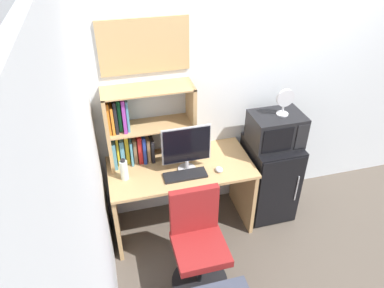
{
  "coord_description": "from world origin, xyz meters",
  "views": [
    {
      "loc": [
        -1.46,
        -2.9,
        2.8
      ],
      "look_at": [
        -0.79,
        -0.36,
        1.02
      ],
      "focal_mm": 33.64,
      "sensor_mm": 36.0,
      "label": 1
    }
  ],
  "objects": [
    {
      "name": "mini_fridge",
      "position": [
        0.05,
        -0.32,
        0.43
      ],
      "size": [
        0.47,
        0.55,
        0.85
      ],
      "color": "black",
      "rests_on": "ground_plane"
    },
    {
      "name": "keyboard",
      "position": [
        -0.88,
        -0.48,
        0.78
      ],
      "size": [
        0.38,
        0.14,
        0.02
      ],
      "primitive_type": "cube",
      "color": "black",
      "rests_on": "desk"
    },
    {
      "name": "desk_chair",
      "position": [
        -0.9,
        -0.98,
        0.41
      ],
      "size": [
        0.49,
        0.49,
        0.93
      ],
      "color": "black",
      "rests_on": "ground_plane"
    },
    {
      "name": "desk_fan",
      "position": [
        0.09,
        -0.33,
        1.31
      ],
      "size": [
        0.17,
        0.11,
        0.26
      ],
      "color": "silver",
      "rests_on": "microwave"
    },
    {
      "name": "wall_back",
      "position": [
        0.4,
        0.02,
        1.3
      ],
      "size": [
        6.4,
        0.04,
        2.6
      ],
      "primitive_type": "cube",
      "color": "silver",
      "rests_on": "ground_plane"
    },
    {
      "name": "water_bottle",
      "position": [
        -1.4,
        -0.38,
        0.86
      ],
      "size": [
        0.07,
        0.07,
        0.21
      ],
      "color": "silver",
      "rests_on": "desk"
    },
    {
      "name": "microwave",
      "position": [
        0.05,
        -0.32,
        1.01
      ],
      "size": [
        0.49,
        0.36,
        0.31
      ],
      "color": "black",
      "rests_on": "mini_fridge"
    },
    {
      "name": "hutch_bookshelf",
      "position": [
        -1.23,
        -0.13,
        1.11
      ],
      "size": [
        0.79,
        0.29,
        0.73
      ],
      "color": "tan",
      "rests_on": "desk"
    },
    {
      "name": "monitor",
      "position": [
        -0.84,
        -0.39,
        1.02
      ],
      "size": [
        0.44,
        0.16,
        0.45
      ],
      "color": "#B7B7BC",
      "rests_on": "desk"
    },
    {
      "name": "wall_left",
      "position": [
        -1.62,
        -1.6,
        1.3
      ],
      "size": [
        0.04,
        4.4,
        2.6
      ],
      "primitive_type": "cube",
      "color": "silver",
      "rests_on": "ground_plane"
    },
    {
      "name": "wall_corkboard",
      "position": [
        -1.1,
        -0.01,
        1.81
      ],
      "size": [
        0.76,
        0.02,
        0.46
      ],
      "primitive_type": "cube",
      "color": "tan"
    },
    {
      "name": "computer_mouse",
      "position": [
        -0.57,
        -0.49,
        0.79
      ],
      "size": [
        0.07,
        0.08,
        0.04
      ],
      "primitive_type": "ellipsoid",
      "color": "silver",
      "rests_on": "desk"
    },
    {
      "name": "desk",
      "position": [
        -0.89,
        -0.33,
        0.54
      ],
      "size": [
        1.33,
        0.66,
        0.77
      ],
      "color": "tan",
      "rests_on": "ground_plane"
    }
  ]
}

